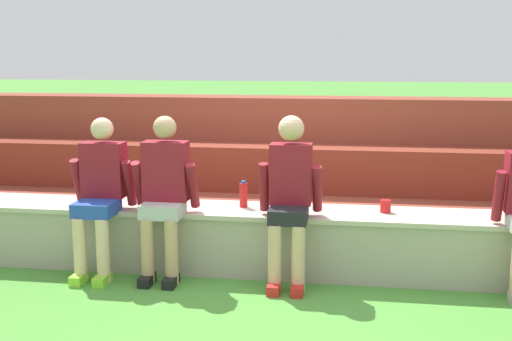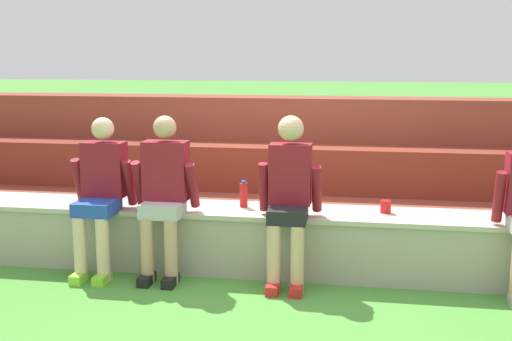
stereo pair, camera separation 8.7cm
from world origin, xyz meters
The scene contains 8 objects.
ground_plane centered at (0.00, 0.00, 0.00)m, with size 80.00×80.00×0.00m, color #4C9338.
stone_seating_wall centered at (0.00, 0.28, 0.30)m, with size 8.30×0.59×0.56m.
brick_bleachers centered at (0.00, 1.73, 0.55)m, with size 10.31×1.66×1.43m.
person_left_of_center centered at (-1.44, 0.00, 0.74)m, with size 0.55×0.60×1.36m.
person_center centered at (-0.86, -0.02, 0.76)m, with size 0.56×0.49×1.39m.
person_right_of_center centered at (0.21, 0.00, 0.77)m, with size 0.53×0.56×1.41m.
water_bottle_center_gap centered at (-0.24, 0.33, 0.67)m, with size 0.07×0.07×0.24m.
plastic_cup_left_end centered at (1.01, 0.32, 0.61)m, with size 0.09×0.09×0.11m, color red.
Camera 1 is at (0.70, -5.12, 1.91)m, focal length 44.76 mm.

